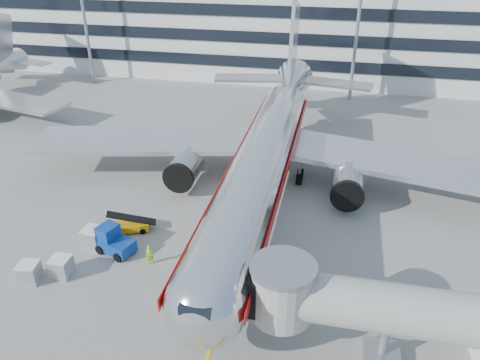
% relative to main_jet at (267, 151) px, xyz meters
% --- Properties ---
extents(ground, '(180.00, 180.00, 0.00)m').
position_rel_main_jet_xyz_m(ground, '(0.00, -11.72, -4.23)').
color(ground, gray).
rests_on(ground, ground).
extents(lead_in_line, '(0.25, 70.00, 0.01)m').
position_rel_main_jet_xyz_m(lead_in_line, '(0.00, -1.72, -4.23)').
color(lead_in_line, yellow).
rests_on(lead_in_line, ground).
extents(main_jet, '(50.95, 48.70, 16.06)m').
position_rel_main_jet_xyz_m(main_jet, '(0.00, 0.00, 0.00)').
color(main_jet, silver).
rests_on(main_jet, ground).
extents(jet_bridge, '(17.80, 4.50, 7.00)m').
position_rel_main_jet_xyz_m(jet_bridge, '(12.18, -19.72, -0.36)').
color(jet_bridge, silver).
rests_on(jet_bridge, ground).
extents(terminal, '(150.00, 24.25, 15.60)m').
position_rel_main_jet_xyz_m(terminal, '(0.00, 46.23, 3.57)').
color(terminal, silver).
rests_on(terminal, ground).
extents(belt_loader, '(4.19, 2.72, 1.97)m').
position_rel_main_jet_xyz_m(belt_loader, '(-10.68, -10.15, -3.68)').
color(belt_loader, orange).
rests_on(belt_loader, ground).
extents(baggage_tug, '(3.49, 2.75, 2.32)m').
position_rel_main_jet_xyz_m(baggage_tug, '(-10.43, -13.05, -3.23)').
color(baggage_tug, navy).
rests_on(baggage_tug, ground).
extents(cargo_container_left, '(1.50, 1.50, 1.56)m').
position_rel_main_jet_xyz_m(cargo_container_left, '(-12.98, -16.70, -3.45)').
color(cargo_container_left, '#B3B6BA').
rests_on(cargo_container_left, ground).
extents(cargo_container_right, '(1.75, 1.75, 1.68)m').
position_rel_main_jet_xyz_m(cargo_container_right, '(-12.38, -12.75, -3.39)').
color(cargo_container_right, '#B3B6BA').
rests_on(cargo_container_right, ground).
extents(cargo_container_front, '(1.68, 1.68, 1.56)m').
position_rel_main_jet_xyz_m(cargo_container_front, '(-14.96, -17.82, -3.45)').
color(cargo_container_front, '#B3B6BA').
rests_on(cargo_container_front, ground).
extents(ramp_worker, '(0.75, 0.67, 1.71)m').
position_rel_main_jet_xyz_m(ramp_worker, '(-6.90, -13.99, -3.38)').
color(ramp_worker, '#82E718').
rests_on(ramp_worker, ground).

